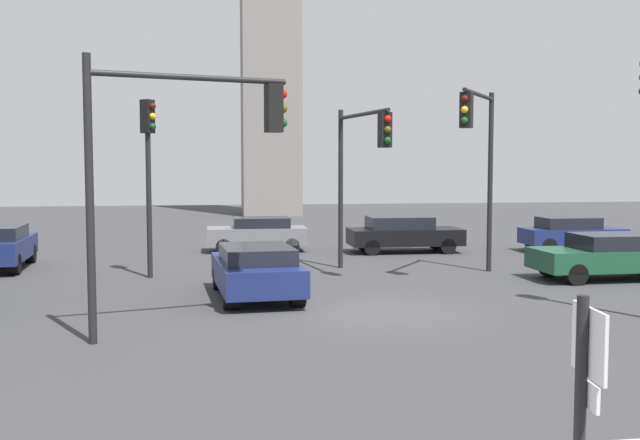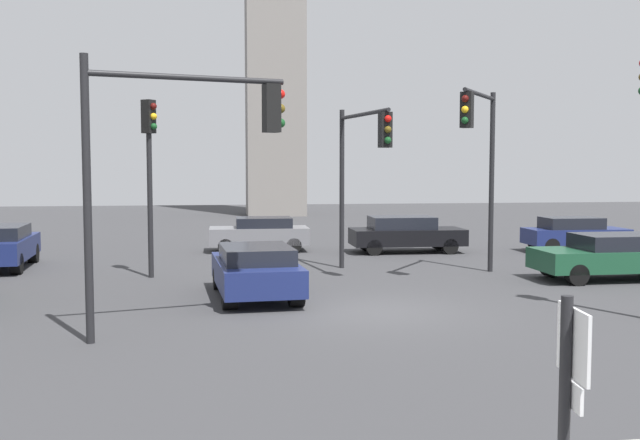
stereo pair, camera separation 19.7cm
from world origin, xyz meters
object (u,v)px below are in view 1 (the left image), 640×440
at_px(traffic_light_3, 184,141).
at_px(car_5, 0,246).
at_px(direction_sign, 583,396).
at_px(car_0, 403,233).
at_px(traffic_light_0, 361,154).
at_px(traffic_light_2, 480,143).
at_px(car_3, 613,255).
at_px(car_2, 256,270).
at_px(car_1, 571,233).
at_px(car_4, 258,233).
at_px(traffic_light_4, 149,155).

distance_m(traffic_light_3, car_5, 12.56).
relative_size(direction_sign, car_5, 0.51).
bearing_deg(car_0, direction_sign, -100.89).
relative_size(traffic_light_0, traffic_light_2, 0.92).
height_order(direction_sign, traffic_light_3, traffic_light_3).
bearing_deg(direction_sign, car_3, 65.02).
xyz_separation_m(traffic_light_0, car_2, (-3.44, -3.36, -3.03)).
relative_size(direction_sign, car_2, 0.50).
height_order(car_2, car_5, car_5).
relative_size(traffic_light_2, car_2, 1.30).
bearing_deg(car_0, traffic_light_0, -116.48).
height_order(traffic_light_0, car_3, traffic_light_0).
bearing_deg(traffic_light_2, car_1, 168.54).
height_order(direction_sign, car_0, direction_sign).
bearing_deg(car_2, traffic_light_3, 152.73).
distance_m(traffic_light_0, car_4, 8.03).
bearing_deg(car_4, car_0, 168.85).
bearing_deg(car_3, traffic_light_4, -10.44).
height_order(traffic_light_2, car_4, traffic_light_2).
xyz_separation_m(car_1, car_5, (-21.07, -1.95, 0.05)).
relative_size(traffic_light_3, car_0, 1.25).
xyz_separation_m(traffic_light_2, car_4, (-6.19, 7.84, -3.37)).
xyz_separation_m(traffic_light_2, traffic_light_3, (-8.56, -6.36, -0.19)).
bearing_deg(traffic_light_0, car_2, -55.37).
relative_size(traffic_light_2, car_1, 1.44).
distance_m(car_3, car_5, 19.46).
relative_size(car_1, car_5, 0.92).
xyz_separation_m(traffic_light_0, traffic_light_4, (-6.42, 0.52, -0.02)).
distance_m(car_3, car_4, 13.37).
distance_m(direction_sign, car_1, 24.28).
distance_m(car_0, car_5, 14.62).
relative_size(direction_sign, car_1, 0.55).
bearing_deg(traffic_light_2, car_5, -70.62).
xyz_separation_m(traffic_light_2, car_0, (-0.54, 6.67, -3.35)).
xyz_separation_m(direction_sign, car_2, (-1.91, 13.15, -0.77)).
xyz_separation_m(car_0, car_5, (-14.37, -2.66, 0.03)).
bearing_deg(car_4, car_5, 24.18).
bearing_deg(car_3, car_5, -15.41).
bearing_deg(traffic_light_3, traffic_light_4, 84.14).
height_order(traffic_light_3, car_0, traffic_light_3).
bearing_deg(car_1, traffic_light_3, -140.27).
distance_m(traffic_light_2, traffic_light_3, 10.67).
xyz_separation_m(traffic_light_4, car_2, (2.97, -3.88, -3.01)).
bearing_deg(traffic_light_4, car_3, 26.42).
distance_m(traffic_light_2, car_2, 8.05).
height_order(traffic_light_2, traffic_light_4, traffic_light_2).
bearing_deg(car_1, traffic_light_0, -152.54).
bearing_deg(car_0, car_4, 168.76).
bearing_deg(traffic_light_3, car_3, 8.19).
bearing_deg(traffic_light_4, traffic_light_2, 27.81).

